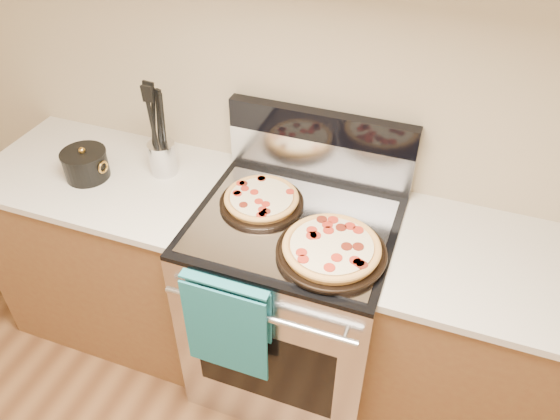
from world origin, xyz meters
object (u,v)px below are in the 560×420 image
(range_body, at_px, (293,304))
(utensil_crock, at_px, (163,158))
(pepperoni_pizza_back, at_px, (262,200))
(saucepan, at_px, (86,165))
(pepperoni_pizza_front, at_px, (331,249))

(range_body, distance_m, utensil_crock, 0.83)
(pepperoni_pizza_back, relative_size, saucepan, 1.79)
(saucepan, bearing_deg, pepperoni_pizza_back, 4.34)
(range_body, bearing_deg, pepperoni_pizza_front, -35.84)
(range_body, height_order, utensil_crock, utensil_crock)
(pepperoni_pizza_back, height_order, pepperoni_pizza_front, pepperoni_pizza_front)
(range_body, xyz_separation_m, pepperoni_pizza_back, (-0.15, 0.05, 0.50))
(pepperoni_pizza_back, relative_size, pepperoni_pizza_front, 0.84)
(saucepan, bearing_deg, range_body, 0.70)
(pepperoni_pizza_front, bearing_deg, pepperoni_pizza_back, 151.91)
(range_body, bearing_deg, saucepan, -179.30)
(pepperoni_pizza_back, xyz_separation_m, pepperoni_pizza_front, (0.33, -0.18, 0.00))
(pepperoni_pizza_back, height_order, saucepan, saucepan)
(range_body, distance_m, saucepan, 1.04)
(pepperoni_pizza_front, relative_size, utensil_crock, 2.73)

